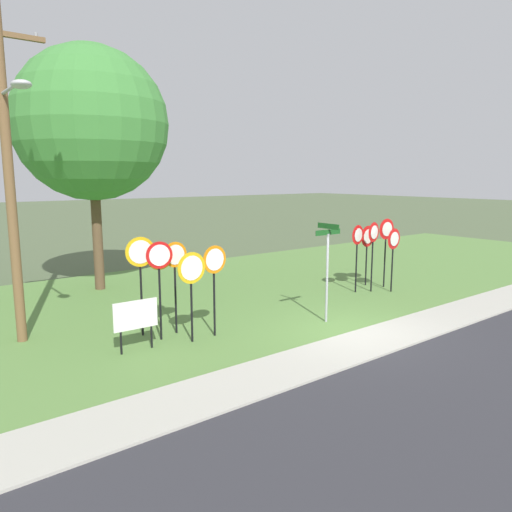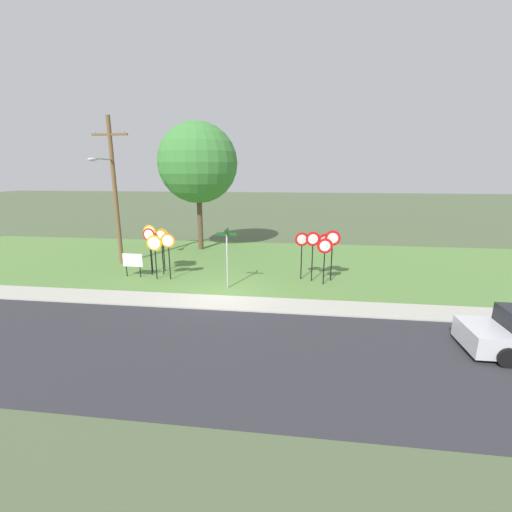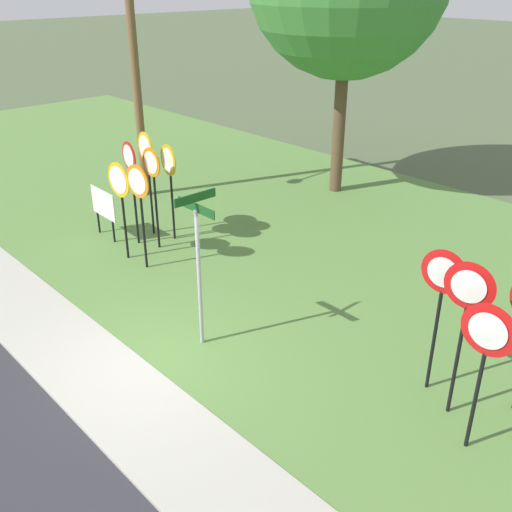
# 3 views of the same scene
# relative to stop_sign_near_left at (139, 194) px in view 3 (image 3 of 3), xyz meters

# --- Properties ---
(ground_plane) EXTENTS (160.00, 160.00, 0.00)m
(ground_plane) POSITION_rel_stop_sign_near_left_xyz_m (3.11, -2.00, -1.79)
(ground_plane) COLOR #4C5B3D
(sidewalk_strip) EXTENTS (44.00, 1.60, 0.06)m
(sidewalk_strip) POSITION_rel_stop_sign_near_left_xyz_m (3.11, -2.80, -1.76)
(sidewalk_strip) COLOR #ADAA9E
(sidewalk_strip) RESTS_ON ground_plane
(grass_median) EXTENTS (44.00, 12.00, 0.04)m
(grass_median) POSITION_rel_stop_sign_near_left_xyz_m (3.11, 4.00, -1.77)
(grass_median) COLOR #567F3D
(grass_median) RESTS_ON ground_plane
(stop_sign_near_left) EXTENTS (0.73, 0.11, 2.41)m
(stop_sign_near_left) POSITION_rel_stop_sign_near_left_xyz_m (0.00, 0.00, 0.00)
(stop_sign_near_left) COLOR black
(stop_sign_near_left) RESTS_ON grass_median
(stop_sign_near_right) EXTENTS (0.77, 0.14, 2.63)m
(stop_sign_near_right) POSITION_rel_stop_sign_near_left_xyz_m (-1.49, 1.20, 0.18)
(stop_sign_near_right) COLOR black
(stop_sign_near_right) RESTS_ON grass_median
(stop_sign_far_left) EXTENTS (0.69, 0.13, 2.56)m
(stop_sign_far_left) POSITION_rel_stop_sign_near_left_xyz_m (-1.26, 0.59, 0.10)
(stop_sign_far_left) COLOR black
(stop_sign_far_left) RESTS_ON grass_median
(stop_sign_far_center) EXTENTS (0.67, 0.09, 2.48)m
(stop_sign_far_center) POSITION_rel_stop_sign_near_left_xyz_m (-0.69, 0.82, 0.03)
(stop_sign_far_center) COLOR black
(stop_sign_far_center) RESTS_ON grass_median
(stop_sign_far_right) EXTENTS (0.80, 0.10, 2.32)m
(stop_sign_far_right) POSITION_rel_stop_sign_near_left_xyz_m (-0.71, -0.05, -0.07)
(stop_sign_far_right) COLOR black
(stop_sign_far_right) RESTS_ON grass_median
(stop_sign_center_tall) EXTENTS (0.74, 0.13, 2.41)m
(stop_sign_center_tall) POSITION_rel_stop_sign_near_left_xyz_m (-0.86, 1.40, 0.00)
(stop_sign_center_tall) COLOR black
(stop_sign_center_tall) RESTS_ON grass_median
(yield_sign_near_left) EXTENTS (0.72, 0.14, 2.55)m
(yield_sign_near_left) POSITION_rel_stop_sign_near_left_xyz_m (7.23, 0.65, 0.15)
(yield_sign_near_left) COLOR black
(yield_sign_near_left) RESTS_ON grass_median
(yield_sign_far_left) EXTENTS (0.76, 0.11, 2.32)m
(yield_sign_far_left) POSITION_rel_stop_sign_near_left_xyz_m (7.79, 0.18, -0.03)
(yield_sign_far_left) COLOR black
(yield_sign_far_left) RESTS_ON grass_median
(yield_sign_far_right) EXTENTS (0.70, 0.13, 2.45)m
(yield_sign_far_right) POSITION_rel_stop_sign_near_left_xyz_m (6.69, 0.92, 0.07)
(yield_sign_far_right) COLOR black
(yield_sign_far_right) RESTS_ON grass_median
(street_name_post) EXTENTS (0.96, 0.82, 2.85)m
(street_name_post) POSITION_rel_stop_sign_near_left_xyz_m (3.22, -0.92, -0.05)
(street_name_post) COLOR #9EA0A8
(street_name_post) RESTS_ON grass_median
(utility_pole) EXTENTS (2.10, 2.30, 8.45)m
(utility_pole) POSITION_rel_stop_sign_near_left_xyz_m (-4.11, 2.57, 2.82)
(utility_pole) COLOR brown
(utility_pole) RESTS_ON grass_median
(notice_board) EXTENTS (1.10, 0.07, 1.25)m
(notice_board) POSITION_rel_stop_sign_near_left_xyz_m (-2.10, 0.23, -0.92)
(notice_board) COLOR black
(notice_board) RESTS_ON grass_median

